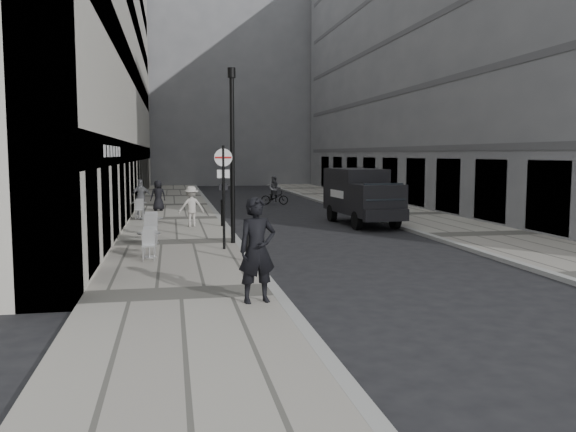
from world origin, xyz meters
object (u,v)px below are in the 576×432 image
at_px(walking_man, 257,250).
at_px(lamppost, 232,147).
at_px(sign_post, 224,183).
at_px(cyclist, 275,193).
at_px(panel_van, 361,193).

distance_m(walking_man, lamppost, 8.40).
bearing_deg(walking_man, sign_post, 79.45).
height_order(lamppost, cyclist, lamppost).
relative_size(walking_man, cyclist, 1.18).
relative_size(walking_man, sign_post, 0.66).
bearing_deg(cyclist, sign_post, -90.30).
height_order(lamppost, panel_van, lamppost).
relative_size(walking_man, panel_van, 0.40).
bearing_deg(panel_van, sign_post, -137.97).
relative_size(walking_man, lamppost, 0.37).
bearing_deg(lamppost, cyclist, 75.71).
height_order(sign_post, panel_van, sign_post).
height_order(walking_man, cyclist, walking_man).
bearing_deg(sign_post, walking_man, -84.19).
bearing_deg(panel_van, walking_man, -118.82).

